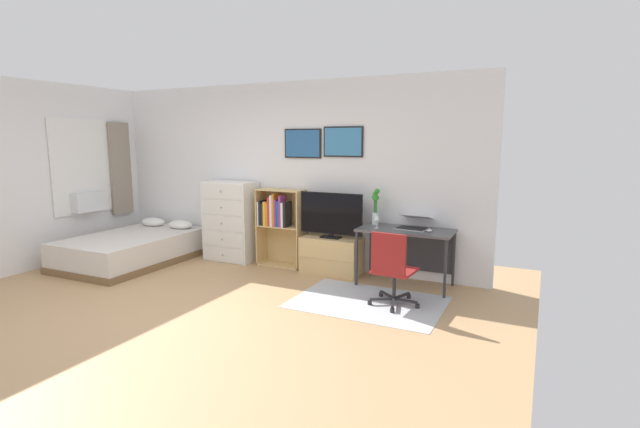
{
  "coord_description": "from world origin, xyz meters",
  "views": [
    {
      "loc": [
        3.58,
        -3.59,
        1.85
      ],
      "look_at": [
        1.08,
        1.5,
        0.95
      ],
      "focal_mm": 26.03,
      "sensor_mm": 36.0,
      "label": 1
    }
  ],
  "objects_px": {
    "bookshelf": "(278,220)",
    "laptop": "(414,223)",
    "bamboo_vase": "(376,206)",
    "bed": "(133,248)",
    "wine_glass": "(377,218)",
    "television": "(331,215)",
    "computer_mouse": "(430,231)",
    "desk": "(407,238)",
    "dresser": "(231,221)",
    "tv_stand": "(331,255)",
    "office_chair": "(392,267)"
  },
  "relations": [
    {
      "from": "tv_stand",
      "to": "bookshelf",
      "type": "bearing_deg",
      "value": 177.05
    },
    {
      "from": "bookshelf",
      "to": "bamboo_vase",
      "type": "bearing_deg",
      "value": 0.71
    },
    {
      "from": "bed",
      "to": "desk",
      "type": "bearing_deg",
      "value": 9.84
    },
    {
      "from": "laptop",
      "to": "computer_mouse",
      "type": "relative_size",
      "value": 4.48
    },
    {
      "from": "computer_mouse",
      "to": "laptop",
      "type": "bearing_deg",
      "value": 146.86
    },
    {
      "from": "dresser",
      "to": "television",
      "type": "distance_m",
      "value": 1.73
    },
    {
      "from": "desk",
      "to": "office_chair",
      "type": "distance_m",
      "value": 0.91
    },
    {
      "from": "office_chair",
      "to": "computer_mouse",
      "type": "bearing_deg",
      "value": 77.58
    },
    {
      "from": "bamboo_vase",
      "to": "wine_glass",
      "type": "bearing_deg",
      "value": -66.57
    },
    {
      "from": "bamboo_vase",
      "to": "television",
      "type": "bearing_deg",
      "value": -171.97
    },
    {
      "from": "bed",
      "to": "television",
      "type": "bearing_deg",
      "value": 13.62
    },
    {
      "from": "desk",
      "to": "tv_stand",
      "type": "bearing_deg",
      "value": 178.98
    },
    {
      "from": "bookshelf",
      "to": "laptop",
      "type": "distance_m",
      "value": 2.05
    },
    {
      "from": "bamboo_vase",
      "to": "wine_glass",
      "type": "height_order",
      "value": "bamboo_vase"
    },
    {
      "from": "laptop",
      "to": "computer_mouse",
      "type": "xyz_separation_m",
      "value": [
        0.24,
        -0.16,
        -0.05
      ]
    },
    {
      "from": "office_chair",
      "to": "laptop",
      "type": "distance_m",
      "value": 1.0
    },
    {
      "from": "office_chair",
      "to": "computer_mouse",
      "type": "relative_size",
      "value": 8.27
    },
    {
      "from": "dresser",
      "to": "bamboo_vase",
      "type": "distance_m",
      "value": 2.37
    },
    {
      "from": "bookshelf",
      "to": "laptop",
      "type": "xyz_separation_m",
      "value": [
        2.04,
        -0.02,
        0.11
      ]
    },
    {
      "from": "dresser",
      "to": "desk",
      "type": "bearing_deg",
      "value": -0.09
    },
    {
      "from": "bed",
      "to": "tv_stand",
      "type": "xyz_separation_m",
      "value": [
        2.98,
        0.81,
        0.04
      ]
    },
    {
      "from": "bed",
      "to": "desk",
      "type": "height_order",
      "value": "desk"
    },
    {
      "from": "television",
      "to": "bamboo_vase",
      "type": "relative_size",
      "value": 1.92
    },
    {
      "from": "television",
      "to": "computer_mouse",
      "type": "height_order",
      "value": "television"
    },
    {
      "from": "computer_mouse",
      "to": "bed",
      "type": "bearing_deg",
      "value": -171.24
    },
    {
      "from": "bamboo_vase",
      "to": "wine_glass",
      "type": "relative_size",
      "value": 2.69
    },
    {
      "from": "bed",
      "to": "desk",
      "type": "relative_size",
      "value": 1.73
    },
    {
      "from": "tv_stand",
      "to": "television",
      "type": "height_order",
      "value": "television"
    },
    {
      "from": "tv_stand",
      "to": "laptop",
      "type": "distance_m",
      "value": 1.28
    },
    {
      "from": "tv_stand",
      "to": "desk",
      "type": "distance_m",
      "value": 1.14
    },
    {
      "from": "dresser",
      "to": "bamboo_vase",
      "type": "relative_size",
      "value": 2.54
    },
    {
      "from": "bamboo_vase",
      "to": "wine_glass",
      "type": "distance_m",
      "value": 0.3
    },
    {
      "from": "tv_stand",
      "to": "television",
      "type": "distance_m",
      "value": 0.58
    },
    {
      "from": "bookshelf",
      "to": "tv_stand",
      "type": "relative_size",
      "value": 1.36
    },
    {
      "from": "bed",
      "to": "wine_glass",
      "type": "bearing_deg",
      "value": 8.27
    },
    {
      "from": "dresser",
      "to": "office_chair",
      "type": "height_order",
      "value": "dresser"
    },
    {
      "from": "television",
      "to": "wine_glass",
      "type": "xyz_separation_m",
      "value": [
        0.73,
        -0.17,
        0.04
      ]
    },
    {
      "from": "office_chair",
      "to": "bed",
      "type": "bearing_deg",
      "value": -177.45
    },
    {
      "from": "bed",
      "to": "television",
      "type": "xyz_separation_m",
      "value": [
        2.98,
        0.79,
        0.61
      ]
    },
    {
      "from": "bookshelf",
      "to": "computer_mouse",
      "type": "bearing_deg",
      "value": -4.52
    },
    {
      "from": "bookshelf",
      "to": "bamboo_vase",
      "type": "relative_size",
      "value": 2.37
    },
    {
      "from": "bed",
      "to": "laptop",
      "type": "distance_m",
      "value": 4.26
    },
    {
      "from": "tv_stand",
      "to": "computer_mouse",
      "type": "xyz_separation_m",
      "value": [
        1.39,
        -0.13,
        0.5
      ]
    },
    {
      "from": "wine_glass",
      "to": "laptop",
      "type": "bearing_deg",
      "value": 26.91
    },
    {
      "from": "dresser",
      "to": "bookshelf",
      "type": "relative_size",
      "value": 1.07
    },
    {
      "from": "bookshelf",
      "to": "wine_glass",
      "type": "xyz_separation_m",
      "value": [
        1.62,
        -0.24,
        0.18
      ]
    },
    {
      "from": "office_chair",
      "to": "bamboo_vase",
      "type": "height_order",
      "value": "bamboo_vase"
    },
    {
      "from": "bookshelf",
      "to": "computer_mouse",
      "type": "distance_m",
      "value": 2.29
    },
    {
      "from": "laptop",
      "to": "computer_mouse",
      "type": "height_order",
      "value": "laptop"
    },
    {
      "from": "bookshelf",
      "to": "office_chair",
      "type": "distance_m",
      "value": 2.28
    }
  ]
}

